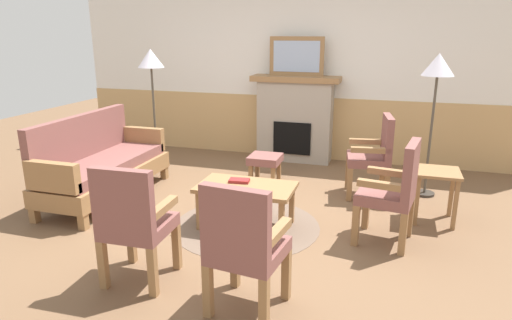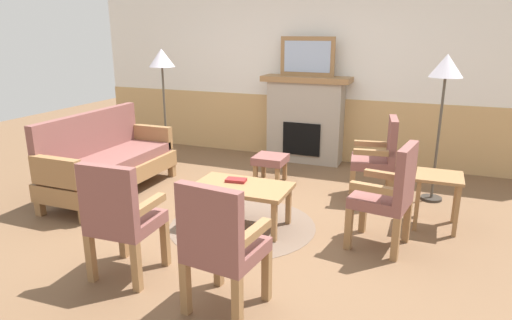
# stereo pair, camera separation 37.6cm
# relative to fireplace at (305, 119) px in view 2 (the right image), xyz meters

# --- Properties ---
(ground_plane) EXTENTS (14.00, 14.00, 0.00)m
(ground_plane) POSITION_rel_fireplace_xyz_m (0.00, -2.35, -0.65)
(ground_plane) COLOR brown
(wall_back) EXTENTS (7.20, 0.14, 2.70)m
(wall_back) POSITION_rel_fireplace_xyz_m (0.00, 0.25, 0.66)
(wall_back) COLOR white
(wall_back) RESTS_ON ground_plane
(fireplace) EXTENTS (1.30, 0.44, 1.28)m
(fireplace) POSITION_rel_fireplace_xyz_m (0.00, 0.00, 0.00)
(fireplace) COLOR #A39989
(fireplace) RESTS_ON ground_plane
(framed_picture) EXTENTS (0.80, 0.04, 0.56)m
(framed_picture) POSITION_rel_fireplace_xyz_m (0.00, 0.00, 0.91)
(framed_picture) COLOR olive
(framed_picture) RESTS_ON fireplace
(couch) EXTENTS (0.70, 1.80, 0.98)m
(couch) POSITION_rel_fireplace_xyz_m (-1.83, -2.24, -0.26)
(couch) COLOR olive
(couch) RESTS_ON ground_plane
(coffee_table) EXTENTS (0.96, 0.56, 0.44)m
(coffee_table) POSITION_rel_fireplace_xyz_m (0.06, -2.53, -0.27)
(coffee_table) COLOR olive
(coffee_table) RESTS_ON ground_plane
(round_rug) EXTENTS (1.50, 1.50, 0.01)m
(round_rug) POSITION_rel_fireplace_xyz_m (0.06, -2.53, -0.65)
(round_rug) COLOR brown
(round_rug) RESTS_ON ground_plane
(book_on_table) EXTENTS (0.22, 0.15, 0.03)m
(book_on_table) POSITION_rel_fireplace_xyz_m (-0.04, -2.45, -0.20)
(book_on_table) COLOR maroon
(book_on_table) RESTS_ON coffee_table
(footstool) EXTENTS (0.40, 0.40, 0.36)m
(footstool) POSITION_rel_fireplace_xyz_m (-0.14, -1.13, -0.37)
(footstool) COLOR olive
(footstool) RESTS_ON ground_plane
(armchair_near_fireplace) EXTENTS (0.55, 0.55, 0.98)m
(armchair_near_fireplace) POSITION_rel_fireplace_xyz_m (1.47, -2.47, -0.11)
(armchair_near_fireplace) COLOR olive
(armchair_near_fireplace) RESTS_ON ground_plane
(armchair_by_window_left) EXTENTS (0.54, 0.54, 0.98)m
(armchair_by_window_left) POSITION_rel_fireplace_xyz_m (1.23, -1.25, -0.11)
(armchair_by_window_left) COLOR olive
(armchair_by_window_left) RESTS_ON ground_plane
(armchair_front_left) EXTENTS (0.53, 0.53, 0.98)m
(armchair_front_left) POSITION_rel_fireplace_xyz_m (0.50, -3.91, -0.11)
(armchair_front_left) COLOR olive
(armchair_front_left) RESTS_ON ground_plane
(armchair_front_center) EXTENTS (0.50, 0.50, 0.98)m
(armchair_front_center) POSITION_rel_fireplace_xyz_m (-0.43, -3.78, -0.11)
(armchair_front_center) COLOR olive
(armchair_front_center) RESTS_ON ground_plane
(side_table) EXTENTS (0.44, 0.44, 0.55)m
(side_table) POSITION_rel_fireplace_xyz_m (1.88, -1.82, -0.22)
(side_table) COLOR olive
(side_table) RESTS_ON ground_plane
(floor_lamp_by_couch) EXTENTS (0.36, 0.36, 1.68)m
(floor_lamp_by_couch) POSITION_rel_fireplace_xyz_m (-1.84, -0.94, 0.80)
(floor_lamp_by_couch) COLOR #332D28
(floor_lamp_by_couch) RESTS_ON ground_plane
(floor_lamp_by_chairs) EXTENTS (0.36, 0.36, 1.68)m
(floor_lamp_by_chairs) POSITION_rel_fireplace_xyz_m (1.84, -1.03, 0.80)
(floor_lamp_by_chairs) COLOR #332D28
(floor_lamp_by_chairs) RESTS_ON ground_plane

